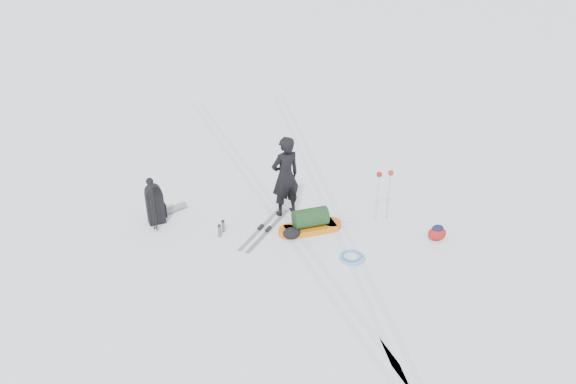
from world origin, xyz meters
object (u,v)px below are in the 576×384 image
at_px(skier, 285,176).
at_px(expedition_rucksack, 158,204).
at_px(pulk_sled, 310,223).
at_px(ski_poles_black, 150,188).

relative_size(skier, expedition_rucksack, 2.05).
xyz_separation_m(pulk_sled, ski_poles_black, (-3.23, 1.04, 0.85)).
distance_m(skier, ski_poles_black, 2.94).
bearing_deg(ski_poles_black, expedition_rucksack, 70.68).
bearing_deg(skier, ski_poles_black, -16.87).
bearing_deg(expedition_rucksack, pulk_sled, -30.88).
bearing_deg(ski_poles_black, skier, -5.06).
distance_m(skier, pulk_sled, 1.19).
xyz_separation_m(skier, ski_poles_black, (-2.93, 0.16, 0.10)).
height_order(pulk_sled, ski_poles_black, ski_poles_black).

